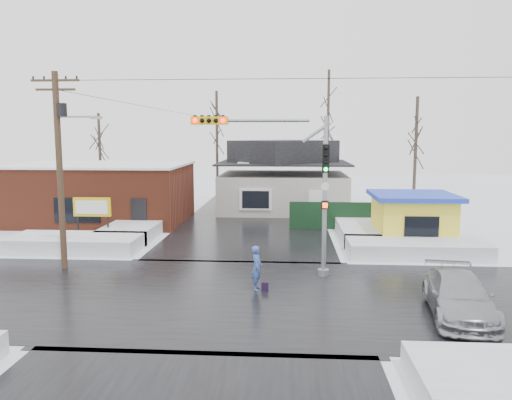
# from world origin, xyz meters

# --- Properties ---
(ground) EXTENTS (120.00, 120.00, 0.00)m
(ground) POSITION_xyz_m (0.00, 0.00, 0.00)
(ground) COLOR white
(ground) RESTS_ON ground
(road_ns) EXTENTS (10.00, 120.00, 0.02)m
(road_ns) POSITION_xyz_m (0.00, 0.00, 0.01)
(road_ns) COLOR black
(road_ns) RESTS_ON ground
(road_ew) EXTENTS (120.00, 10.00, 0.02)m
(road_ew) POSITION_xyz_m (0.00, 0.00, 0.01)
(road_ew) COLOR black
(road_ew) RESTS_ON ground
(snowbank_nw) EXTENTS (7.00, 3.00, 0.80)m
(snowbank_nw) POSITION_xyz_m (-9.00, 7.00, 0.40)
(snowbank_nw) COLOR white
(snowbank_nw) RESTS_ON ground
(snowbank_ne) EXTENTS (7.00, 3.00, 0.80)m
(snowbank_ne) POSITION_xyz_m (9.00, 7.00, 0.40)
(snowbank_ne) COLOR white
(snowbank_ne) RESTS_ON ground
(snowbank_nside_w) EXTENTS (3.00, 8.00, 0.80)m
(snowbank_nside_w) POSITION_xyz_m (-7.00, 12.00, 0.40)
(snowbank_nside_w) COLOR white
(snowbank_nside_w) RESTS_ON ground
(snowbank_nside_e) EXTENTS (3.00, 8.00, 0.80)m
(snowbank_nside_e) POSITION_xyz_m (7.00, 12.00, 0.40)
(snowbank_nside_e) COLOR white
(snowbank_nside_e) RESTS_ON ground
(traffic_signal) EXTENTS (6.05, 0.68, 7.00)m
(traffic_signal) POSITION_xyz_m (2.43, 2.97, 4.54)
(traffic_signal) COLOR gray
(traffic_signal) RESTS_ON ground
(utility_pole) EXTENTS (3.15, 0.44, 9.00)m
(utility_pole) POSITION_xyz_m (-7.93, 3.50, 5.11)
(utility_pole) COLOR #382619
(utility_pole) RESTS_ON ground
(brick_building) EXTENTS (12.20, 8.20, 4.12)m
(brick_building) POSITION_xyz_m (-11.00, 15.99, 2.08)
(brick_building) COLOR maroon
(brick_building) RESTS_ON ground
(marquee_sign) EXTENTS (2.20, 0.21, 2.55)m
(marquee_sign) POSITION_xyz_m (-9.00, 9.49, 1.92)
(marquee_sign) COLOR black
(marquee_sign) RESTS_ON ground
(house) EXTENTS (10.40, 8.40, 5.76)m
(house) POSITION_xyz_m (2.00, 22.00, 2.62)
(house) COLOR #B4AEA3
(house) RESTS_ON ground
(kiosk) EXTENTS (4.60, 4.60, 2.88)m
(kiosk) POSITION_xyz_m (9.50, 9.99, 1.46)
(kiosk) COLOR yellow
(kiosk) RESTS_ON ground
(fence) EXTENTS (8.00, 0.12, 1.80)m
(fence) POSITION_xyz_m (6.50, 14.00, 0.90)
(fence) COLOR black
(fence) RESTS_ON ground
(tree_far_left) EXTENTS (3.00, 3.00, 10.00)m
(tree_far_left) POSITION_xyz_m (-4.00, 26.00, 7.95)
(tree_far_left) COLOR #332821
(tree_far_left) RESTS_ON ground
(tree_far_mid) EXTENTS (3.00, 3.00, 12.00)m
(tree_far_mid) POSITION_xyz_m (6.00, 28.00, 9.54)
(tree_far_mid) COLOR #332821
(tree_far_mid) RESTS_ON ground
(tree_far_right) EXTENTS (3.00, 3.00, 9.00)m
(tree_far_right) POSITION_xyz_m (12.00, 20.00, 7.16)
(tree_far_right) COLOR #332821
(tree_far_right) RESTS_ON ground
(tree_far_west) EXTENTS (3.00, 3.00, 8.00)m
(tree_far_west) POSITION_xyz_m (-14.00, 24.00, 6.36)
(tree_far_west) COLOR #332821
(tree_far_west) RESTS_ON ground
(pedestrian) EXTENTS (0.44, 0.66, 1.80)m
(pedestrian) POSITION_xyz_m (1.19, 0.81, 0.90)
(pedestrian) COLOR #3A56A4
(pedestrian) RESTS_ON ground
(car) EXTENTS (2.58, 5.08, 1.41)m
(car) POSITION_xyz_m (8.29, -1.68, 0.71)
(car) COLOR #A3A4AA
(car) RESTS_ON ground
(shopping_bag) EXTENTS (0.29, 0.14, 0.35)m
(shopping_bag) POSITION_xyz_m (1.52, 0.63, 0.17)
(shopping_bag) COLOR black
(shopping_bag) RESTS_ON ground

